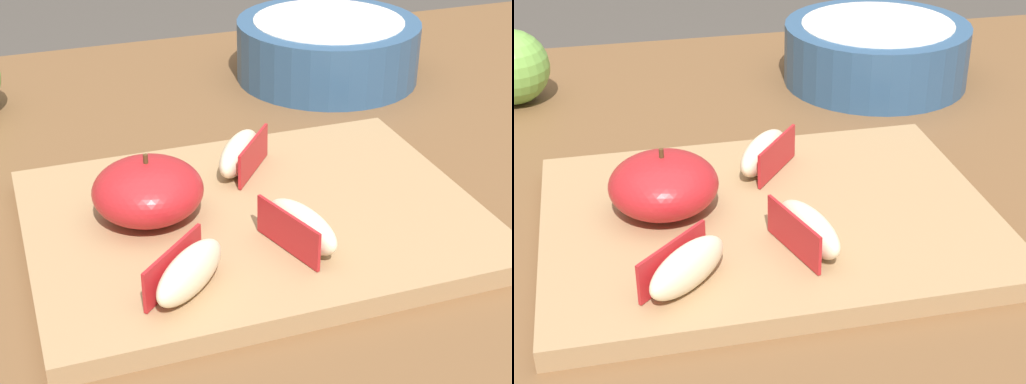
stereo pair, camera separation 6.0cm
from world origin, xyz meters
The scene contains 7 objects.
dining_table centered at (0.00, 0.00, 0.65)m, with size 1.32×0.96×0.74m.
cutting_board centered at (-0.04, 0.00, 0.75)m, with size 0.35×0.26×0.02m.
apple_half_skin_up centered at (-0.11, 0.02, 0.78)m, with size 0.08×0.08×0.05m.
apple_wedge_right centered at (-0.11, -0.08, 0.77)m, with size 0.07×0.07×0.03m.
apple_wedge_front centered at (-0.02, -0.06, 0.77)m, with size 0.05×0.08×0.03m.
apple_wedge_middle centered at (-0.03, 0.07, 0.77)m, with size 0.06×0.07×0.03m.
ceramic_fruit_bowl centered at (0.15, 0.29, 0.77)m, with size 0.20×0.20×0.07m.
Camera 1 is at (-0.21, -0.50, 1.07)m, focal length 55.92 mm.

